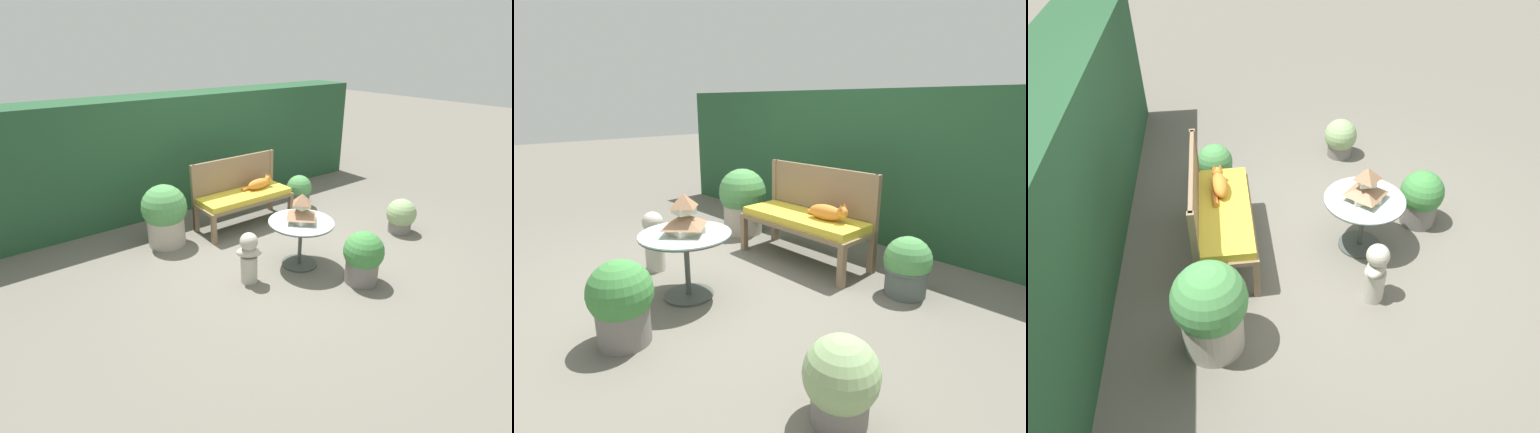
# 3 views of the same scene
# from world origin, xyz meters

# --- Properties ---
(ground) EXTENTS (30.00, 30.00, 0.00)m
(ground) POSITION_xyz_m (0.00, 0.00, 0.00)
(ground) COLOR #666056
(foliage_hedge_back) EXTENTS (6.40, 0.75, 1.71)m
(foliage_hedge_back) POSITION_xyz_m (0.00, 2.28, 0.85)
(foliage_hedge_back) COLOR #234C2D
(foliage_hedge_back) RESTS_ON ground
(garden_bench) EXTENTS (1.37, 0.53, 0.49)m
(garden_bench) POSITION_xyz_m (0.11, 0.91, 0.41)
(garden_bench) COLOR #7F664C
(garden_bench) RESTS_ON ground
(bench_backrest) EXTENTS (1.37, 0.06, 0.95)m
(bench_backrest) POSITION_xyz_m (0.11, 1.15, 0.67)
(bench_backrest) COLOR #7F664C
(bench_backrest) RESTS_ON ground
(cat) EXTENTS (0.49, 0.17, 0.19)m
(cat) POSITION_xyz_m (0.39, 0.94, 0.56)
(cat) COLOR orange
(cat) RESTS_ON garden_bench
(patio_table) EXTENTS (0.74, 0.74, 0.55)m
(patio_table) POSITION_xyz_m (-0.02, -0.37, 0.44)
(patio_table) COLOR #424742
(patio_table) RESTS_ON ground
(pagoda_birdhouse) EXTENTS (0.32, 0.32, 0.33)m
(pagoda_birdhouse) POSITION_xyz_m (-0.02, -0.37, 0.69)
(pagoda_birdhouse) COLOR beige
(pagoda_birdhouse) RESTS_ON patio_table
(garden_bust) EXTENTS (0.31, 0.28, 0.58)m
(garden_bust) POSITION_xyz_m (-0.71, -0.30, 0.31)
(garden_bust) COLOR #B7B2A3
(garden_bust) RESTS_ON ground
(potted_plant_table_far) EXTENTS (0.39, 0.39, 0.47)m
(potted_plant_table_far) POSITION_xyz_m (1.68, -0.55, 0.24)
(potted_plant_table_far) COLOR slate
(potted_plant_table_far) RESTS_ON ground
(potted_plant_table_near) EXTENTS (0.57, 0.57, 0.80)m
(potted_plant_table_near) POSITION_xyz_m (-1.02, 1.06, 0.41)
(potted_plant_table_near) COLOR #ADA393
(potted_plant_table_near) RESTS_ON ground
(potted_plant_path_edge) EXTENTS (0.39, 0.39, 0.51)m
(potted_plant_path_edge) POSITION_xyz_m (1.21, 0.97, 0.25)
(potted_plant_path_edge) COLOR #4C5651
(potted_plant_path_edge) RESTS_ON ground
(potted_plant_patio_mid) EXTENTS (0.43, 0.43, 0.59)m
(potted_plant_patio_mid) POSITION_xyz_m (0.26, -1.05, 0.30)
(potted_plant_patio_mid) COLOR slate
(potted_plant_patio_mid) RESTS_ON ground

